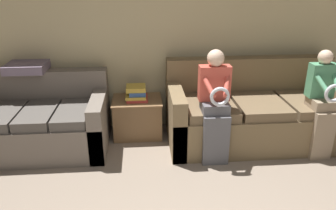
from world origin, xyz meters
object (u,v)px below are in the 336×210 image
Objects in this scene: child_right_seated at (322,100)px; side_shelf at (138,116)px; couch_main at (254,114)px; child_left_seated at (215,102)px; throw_pillow at (28,67)px; couch_side at (44,123)px; book_stack at (137,93)px.

side_shelf is at bearing 161.97° from child_right_seated.
child_left_seated is at bearing -145.35° from couch_main.
couch_side is at bearing -60.24° from throw_pillow.
child_right_seated is at bearing -18.03° from side_shelf.
couch_main is 1.43× the size of couch_side.
book_stack is (1.10, 0.24, 0.26)m from couch_side.
child_left_seated is at bearing 179.81° from child_right_seated.
child_left_seated is 2.66× the size of throw_pillow.
couch_main is 3.42× the size of side_shelf.
throw_pillow reaches higher than couch_side.
couch_main reaches higher than throw_pillow.
couch_side is at bearing -168.16° from side_shelf.
couch_main is at bearing 34.65° from child_left_seated.
child_right_seated reaches higher than book_stack.
book_stack is (-0.84, 0.66, -0.11)m from child_left_seated.
child_left_seated is 1.19m from child_right_seated.
child_left_seated reaches higher than couch_main.
child_left_seated reaches higher than side_shelf.
book_stack is 0.62× the size of throw_pillow.
couch_main is at bearing -0.32° from couch_side.
throw_pillow is (-0.19, 0.33, 0.60)m from couch_side.
side_shelf is at bearing 170.30° from couch_main.
book_stack reaches higher than side_shelf.
child_left_seated is (1.94, -0.43, 0.36)m from couch_side.
throw_pillow reaches higher than side_shelf.
child_left_seated is at bearing -38.04° from side_shelf.
child_left_seated is at bearing -12.36° from couch_side.
couch_main reaches higher than side_shelf.
child_right_seated is (3.14, -0.43, 0.35)m from couch_side.
child_right_seated is 2.60× the size of throw_pillow.
side_shelf is (-0.84, 0.66, -0.42)m from child_left_seated.
child_right_seated is at bearing -34.90° from couch_main.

